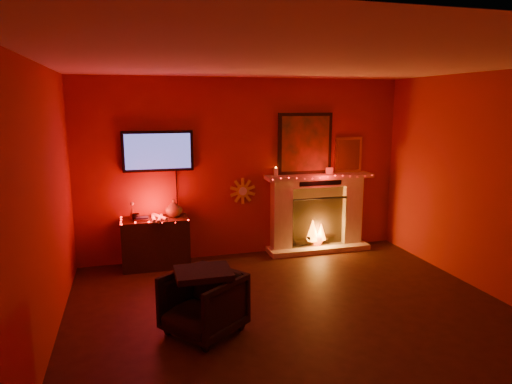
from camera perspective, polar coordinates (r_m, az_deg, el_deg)
room at (r=4.61m, az=6.37°, el=-1.16°), size 5.00×5.00×5.00m
fireplace at (r=7.32m, az=7.59°, el=-1.66°), size 1.72×0.40×2.18m
tv at (r=6.67m, az=-12.15°, el=4.99°), size 1.00×0.07×1.24m
sunburst_clock at (r=6.98m, az=-1.68°, el=0.11°), size 0.40×0.03×0.40m
console_table at (r=6.72m, az=-12.37°, el=-5.94°), size 0.94×0.54×0.97m
armchair at (r=4.80m, az=-6.61°, el=-13.69°), size 0.97×0.96×0.64m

